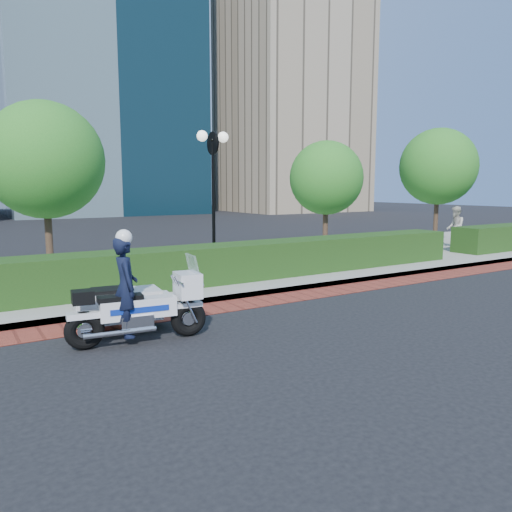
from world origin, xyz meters
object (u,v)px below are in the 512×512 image
tree_c (326,178)px  pedestrian (455,227)px  lamppost (213,179)px  police_motorcycle (128,301)px  tree_d (438,167)px  tree_b (45,160)px

tree_c → pedestrian: 6.36m
lamppost → police_motorcycle: (-4.27, -4.86, -2.27)m
tree_c → pedestrian: bearing=-14.6°
pedestrian → lamppost: bearing=-40.9°
tree_c → tree_d: size_ratio=0.83×
tree_b → tree_c: bearing=-0.0°
lamppost → pedestrian: lamppost is taller
tree_d → pedestrian: (-0.67, -1.52, -2.58)m
tree_b → pedestrian: 16.09m
tree_c → tree_d: (6.50, 0.00, 0.56)m
tree_c → police_motorcycle: tree_c is taller
lamppost → tree_b: (-4.50, 1.30, 0.48)m
lamppost → police_motorcycle: lamppost is taller
lamppost → tree_b: tree_b is taller
tree_b → police_motorcycle: tree_b is taller
lamppost → tree_b: bearing=163.9°
lamppost → tree_d: bearing=6.2°
tree_d → police_motorcycle: 17.64m
tree_c → tree_b: bearing=180.0°
pedestrian → tree_d: bearing=-153.4°
tree_c → police_motorcycle: 11.79m
police_motorcycle → tree_c: bearing=39.1°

